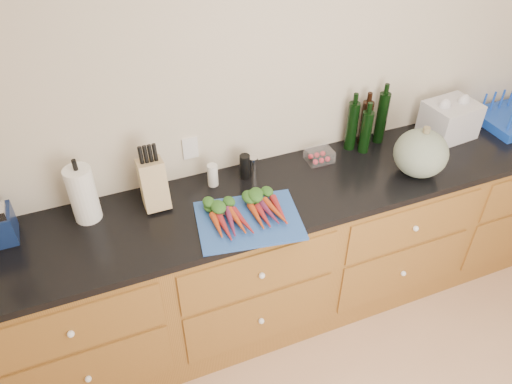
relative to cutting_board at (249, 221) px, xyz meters
name	(u,v)px	position (x,y,z in m)	size (l,w,h in m)	color
wall_back	(294,94)	(0.45, 0.48, 0.35)	(4.10, 0.05, 2.60)	beige
cabinets	(311,247)	(0.45, 0.16, -0.50)	(3.60, 0.64, 0.90)	brown
countertop	(317,184)	(0.45, 0.16, -0.03)	(3.64, 0.62, 0.04)	black
cutting_board	(249,221)	(0.00, 0.00, 0.00)	(0.49, 0.37, 0.01)	#244FA4
carrots	(246,211)	(0.00, 0.04, 0.03)	(0.37, 0.28, 0.05)	#C14316
squash	(421,153)	(0.99, 0.03, 0.12)	(0.28, 0.28, 0.26)	slate
paper_towel	(83,194)	(-0.71, 0.32, 0.14)	(0.13, 0.13, 0.29)	white
knife_block	(154,184)	(-0.38, 0.30, 0.12)	(0.12, 0.12, 0.25)	tan
grinder_salt	(213,175)	(-0.07, 0.34, 0.06)	(0.05, 0.05, 0.13)	silver
grinder_pepper	(245,167)	(0.11, 0.34, 0.06)	(0.06, 0.06, 0.14)	black
canister_chrome	(253,166)	(0.16, 0.34, 0.05)	(0.05, 0.05, 0.11)	silver
tomato_box	(319,155)	(0.55, 0.33, 0.03)	(0.14, 0.11, 0.07)	white
bottles	(367,124)	(0.86, 0.37, 0.13)	(0.26, 0.13, 0.31)	black
grocery_bag	(450,120)	(1.38, 0.28, 0.10)	(0.29, 0.23, 0.21)	silver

